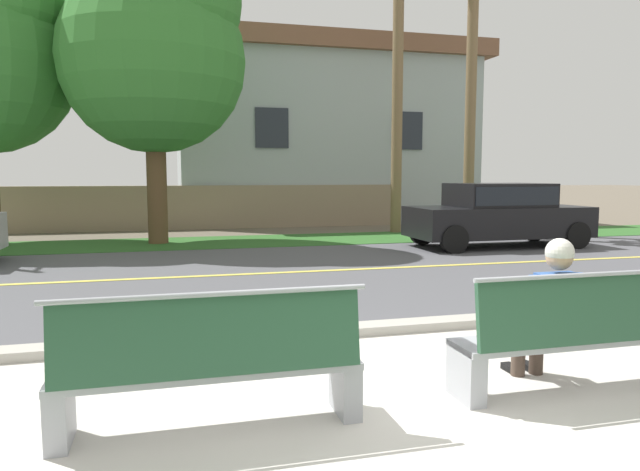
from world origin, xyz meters
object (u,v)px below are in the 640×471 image
(seated_person_blue, at_px, (550,307))
(bench_right, at_px, (580,336))
(shade_tree_left, at_px, (159,46))
(bench_left, at_px, (211,367))
(car_black_near, at_px, (498,212))

(seated_person_blue, bearing_deg, bench_right, -46.69)
(shade_tree_left, bearing_deg, bench_left, -88.23)
(seated_person_blue, relative_size, car_black_near, 0.29)
(seated_person_blue, bearing_deg, bench_left, -176.39)
(bench_left, xyz_separation_m, shade_tree_left, (-0.35, 11.31, 4.42))
(bench_right, distance_m, seated_person_blue, 0.32)
(bench_right, bearing_deg, car_black_near, 61.99)
(bench_right, distance_m, shade_tree_left, 12.57)
(bench_right, height_order, shade_tree_left, shade_tree_left)
(bench_right, distance_m, car_black_near, 9.77)
(seated_person_blue, bearing_deg, car_black_near, 60.66)
(bench_right, height_order, seated_person_blue, seated_person_blue)
(bench_left, relative_size, car_black_near, 0.48)
(bench_left, distance_m, bench_right, 2.91)
(bench_right, relative_size, shade_tree_left, 0.28)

